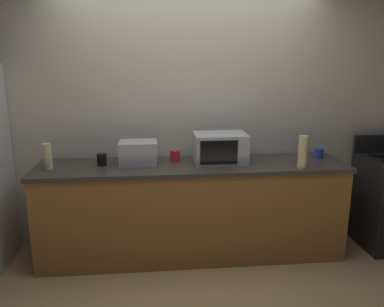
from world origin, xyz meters
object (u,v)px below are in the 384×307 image
microwave (220,148)px  toaster_oven (138,153)px  mug_black (102,160)px  bottle_vinegar (47,156)px  bottle_hand_soap (303,152)px  mug_red (175,156)px  mug_blue (319,153)px

microwave → toaster_oven: bearing=179.1°
microwave → toaster_oven: microwave is taller
mug_black → bottle_vinegar: bearing=-170.7°
bottle_hand_soap → mug_black: size_ratio=2.72×
mug_black → mug_red: 0.67m
microwave → mug_black: (-1.08, -0.01, -0.08)m
microwave → toaster_oven: (-0.75, 0.01, -0.03)m
bottle_hand_soap → mug_red: size_ratio=2.79×
bottle_vinegar → mug_black: size_ratio=2.11×
microwave → bottle_hand_soap: (0.68, -0.29, 0.01)m
toaster_oven → mug_red: size_ratio=3.23×
toaster_oven → mug_red: bearing=9.5°
bottle_vinegar → bottle_hand_soap: size_ratio=0.78×
microwave → toaster_oven: size_ratio=1.41×
microwave → bottle_hand_soap: 0.74m
toaster_oven → bottle_vinegar: bottle_vinegar is taller
bottle_vinegar → mug_red: 1.13m
mug_black → toaster_oven: bearing=3.0°
microwave → mug_black: microwave is taller
toaster_oven → mug_red: toaster_oven is taller
toaster_oven → mug_red: (0.34, 0.06, -0.05)m
bottle_vinegar → mug_blue: size_ratio=2.39×
microwave → mug_blue: 0.99m
mug_blue → bottle_vinegar: bearing=-176.9°
microwave → bottle_vinegar: 1.54m
microwave → mug_blue: (0.98, 0.06, -0.09)m
bottle_hand_soap → mug_red: 1.16m
mug_black → microwave: bearing=0.3°
mug_black → mug_red: size_ratio=1.03×
toaster_oven → bottle_hand_soap: (1.44, -0.30, 0.04)m
toaster_oven → microwave: bearing=-0.9°
bottle_vinegar → bottle_hand_soap: bearing=-5.3°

